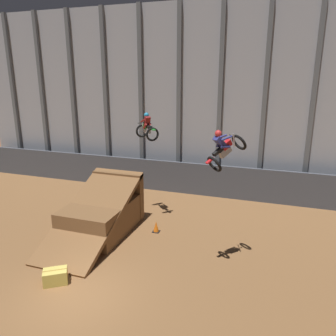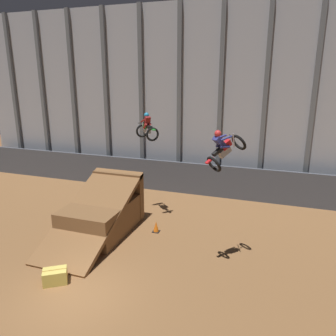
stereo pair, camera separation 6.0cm
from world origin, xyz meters
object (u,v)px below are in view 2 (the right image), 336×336
at_px(rider_bike_right_air, 224,149).
at_px(traffic_cone_near_ramp, 156,227).
at_px(hay_bale_trackside, 55,276).
at_px(dirt_ramp, 103,213).
at_px(rider_bike_left_air, 147,128).

xyz_separation_m(rider_bike_right_air, traffic_cone_near_ramp, (-3.64, 2.03, -4.80)).
xyz_separation_m(traffic_cone_near_ramp, hay_bale_trackside, (-2.18, -5.33, -0.00)).
distance_m(traffic_cone_near_ramp, hay_bale_trackside, 5.76).
distance_m(rider_bike_right_air, traffic_cone_near_ramp, 6.36).
xyz_separation_m(dirt_ramp, hay_bale_trackside, (0.52, -4.73, -0.66)).
bearing_deg(traffic_cone_near_ramp, rider_bike_left_air, 122.52).
height_order(rider_bike_left_air, traffic_cone_near_ramp, rider_bike_left_air).
height_order(rider_bike_left_air, hay_bale_trackside, rider_bike_left_air).
distance_m(dirt_ramp, rider_bike_right_air, 7.71).
bearing_deg(dirt_ramp, hay_bale_trackside, -83.69).
bearing_deg(rider_bike_right_air, traffic_cone_near_ramp, -167.88).
distance_m(rider_bike_left_air, hay_bale_trackside, 8.66).
height_order(dirt_ramp, rider_bike_left_air, rider_bike_left_air).
height_order(rider_bike_right_air, traffic_cone_near_ramp, rider_bike_right_air).
bearing_deg(hay_bale_trackside, dirt_ramp, 96.31).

